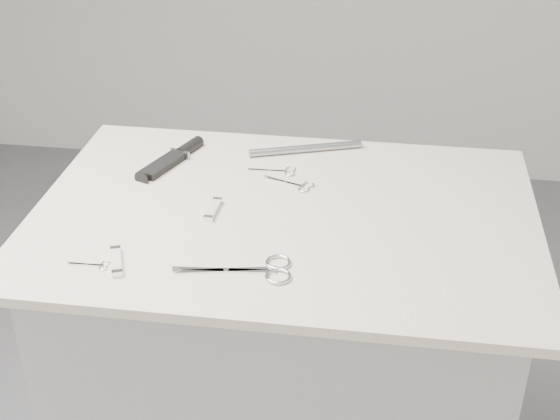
# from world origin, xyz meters

# --- Properties ---
(plinth) EXTENTS (0.90, 0.60, 0.90)m
(plinth) POSITION_xyz_m (0.00, 0.00, 0.45)
(plinth) COLOR #B5B5B2
(plinth) RESTS_ON ground
(display_board) EXTENTS (1.00, 0.70, 0.02)m
(display_board) POSITION_xyz_m (0.00, 0.00, 0.91)
(display_board) COLOR beige
(display_board) RESTS_ON plinth
(large_shears) EXTENTS (0.21, 0.09, 0.01)m
(large_shears) POSITION_xyz_m (-0.01, -0.21, 0.92)
(large_shears) COLOR silver
(large_shears) RESTS_ON display_board
(embroidery_scissors_a) EXTENTS (0.10, 0.04, 0.00)m
(embroidery_scissors_a) POSITION_xyz_m (-0.03, 0.17, 0.92)
(embroidery_scissors_a) COLOR silver
(embroidery_scissors_a) RESTS_ON display_board
(embroidery_scissors_b) EXTENTS (0.11, 0.06, 0.00)m
(embroidery_scissors_b) POSITION_xyz_m (0.01, 0.11, 0.92)
(embroidery_scissors_b) COLOR silver
(embroidery_scissors_b) RESTS_ON display_board
(tiny_scissors) EXTENTS (0.07, 0.03, 0.00)m
(tiny_scissors) POSITION_xyz_m (-0.31, -0.24, 0.92)
(tiny_scissors) COLOR silver
(tiny_scissors) RESTS_ON display_board
(sheathed_knife) EXTENTS (0.10, 0.20, 0.03)m
(sheathed_knife) POSITION_xyz_m (-0.27, 0.19, 0.93)
(sheathed_knife) COLOR black
(sheathed_knife) RESTS_ON display_board
(pocket_knife_a) EXTENTS (0.05, 0.09, 0.01)m
(pocket_knife_a) POSITION_xyz_m (-0.27, -0.22, 0.93)
(pocket_knife_a) COLOR beige
(pocket_knife_a) RESTS_ON display_board
(pocket_knife_b) EXTENTS (0.02, 0.08, 0.01)m
(pocket_knife_b) POSITION_xyz_m (-0.14, -0.02, 0.93)
(pocket_knife_b) COLOR beige
(pocket_knife_b) RESTS_ON display_board
(metal_rail) EXTENTS (0.25, 0.10, 0.02)m
(metal_rail) POSITION_xyz_m (0.01, 0.27, 0.93)
(metal_rail) COLOR gray
(metal_rail) RESTS_ON display_board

